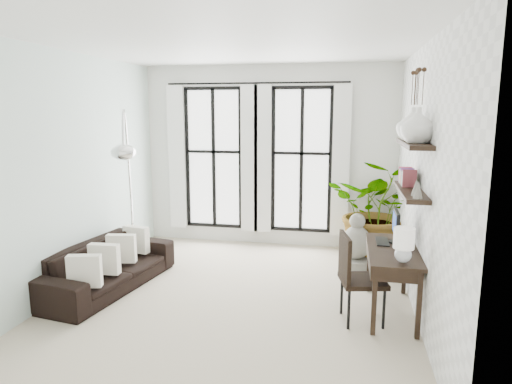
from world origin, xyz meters
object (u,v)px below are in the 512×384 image
(plant, at_px, (378,210))
(arc_lamp, at_px, (126,150))
(desk, at_px, (392,255))
(sofa, at_px, (107,266))
(buddha, at_px, (356,245))
(desk_chair, at_px, (355,273))

(plant, relative_size, arc_lamp, 0.68)
(desk, xyz_separation_m, arc_lamp, (-3.64, 0.61, 1.12))
(plant, distance_m, arc_lamp, 4.02)
(sofa, xyz_separation_m, buddha, (3.37, 1.49, 0.05))
(sofa, bearing_deg, buddha, -57.00)
(buddha, bearing_deg, plant, 55.30)
(plant, distance_m, desk_chair, 2.38)
(plant, height_order, arc_lamp, arc_lamp)
(sofa, height_order, arc_lamp, arc_lamp)
(plant, bearing_deg, arc_lamp, -157.94)
(desk_chair, xyz_separation_m, arc_lamp, (-3.21, 0.88, 1.28))
(desk, height_order, buddha, desk)
(plant, height_order, buddha, plant)
(sofa, distance_m, desk, 3.77)
(sofa, bearing_deg, desk, -82.38)
(plant, xyz_separation_m, desk_chair, (-0.39, -2.34, -0.24))
(plant, relative_size, desk_chair, 1.60)
(sofa, height_order, desk_chair, desk_chair)
(desk_chair, xyz_separation_m, buddha, (0.06, 1.86, -0.23))
(plant, bearing_deg, desk_chair, -99.37)
(plant, distance_m, buddha, 0.74)
(sofa, relative_size, desk_chair, 2.07)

